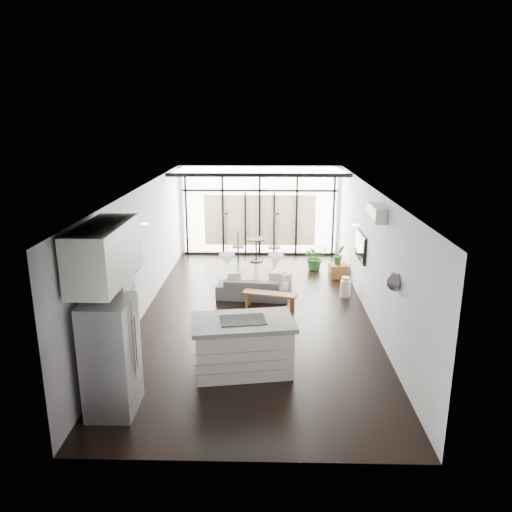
{
  "coord_description": "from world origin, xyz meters",
  "views": [
    {
      "loc": [
        0.27,
        -10.44,
        4.29
      ],
      "look_at": [
        0.0,
        0.3,
        1.25
      ],
      "focal_mm": 35.0,
      "sensor_mm": 36.0,
      "label": 1
    }
  ],
  "objects_px": {
    "island": "(243,346)",
    "sofa": "(253,285)",
    "console_bench": "(270,301)",
    "fridge": "(111,356)",
    "pouf": "(282,280)",
    "tv": "(361,247)",
    "milk_can": "(346,287)"
  },
  "relations": [
    {
      "from": "fridge",
      "to": "console_bench",
      "type": "height_order",
      "value": "fridge"
    },
    {
      "from": "milk_can",
      "to": "pouf",
      "type": "bearing_deg",
      "value": 159.11
    },
    {
      "from": "fridge",
      "to": "sofa",
      "type": "xyz_separation_m",
      "value": [
        1.93,
        4.82,
        -0.54
      ]
    },
    {
      "from": "tv",
      "to": "fridge",
      "type": "bearing_deg",
      "value": -132.78
    },
    {
      "from": "console_bench",
      "to": "fridge",
      "type": "bearing_deg",
      "value": -104.84
    },
    {
      "from": "fridge",
      "to": "pouf",
      "type": "bearing_deg",
      "value": 64.52
    },
    {
      "from": "sofa",
      "to": "pouf",
      "type": "xyz_separation_m",
      "value": [
        0.72,
        0.75,
        -0.12
      ]
    },
    {
      "from": "pouf",
      "to": "tv",
      "type": "xyz_separation_m",
      "value": [
        1.84,
        -0.72,
        1.09
      ]
    },
    {
      "from": "island",
      "to": "console_bench",
      "type": "relative_size",
      "value": 1.41
    },
    {
      "from": "sofa",
      "to": "fridge",
      "type": "bearing_deg",
      "value": 74.05
    },
    {
      "from": "milk_can",
      "to": "fridge",
      "type": "bearing_deg",
      "value": -130.15
    },
    {
      "from": "fridge",
      "to": "island",
      "type": "bearing_deg",
      "value": 33.06
    },
    {
      "from": "pouf",
      "to": "milk_can",
      "type": "relative_size",
      "value": 1.06
    },
    {
      "from": "island",
      "to": "fridge",
      "type": "height_order",
      "value": "fridge"
    },
    {
      "from": "pouf",
      "to": "tv",
      "type": "relative_size",
      "value": 0.48
    },
    {
      "from": "fridge",
      "to": "pouf",
      "type": "height_order",
      "value": "fridge"
    },
    {
      "from": "sofa",
      "to": "console_bench",
      "type": "bearing_deg",
      "value": 125.92
    },
    {
      "from": "island",
      "to": "fridge",
      "type": "xyz_separation_m",
      "value": [
        -1.88,
        -1.22,
        0.4
      ]
    },
    {
      "from": "sofa",
      "to": "tv",
      "type": "relative_size",
      "value": 1.57
    },
    {
      "from": "island",
      "to": "tv",
      "type": "height_order",
      "value": "tv"
    },
    {
      "from": "sofa",
      "to": "tv",
      "type": "xyz_separation_m",
      "value": [
        2.56,
        0.03,
        0.96
      ]
    },
    {
      "from": "tv",
      "to": "milk_can",
      "type": "bearing_deg",
      "value": 156.37
    },
    {
      "from": "sofa",
      "to": "pouf",
      "type": "height_order",
      "value": "sofa"
    },
    {
      "from": "sofa",
      "to": "console_bench",
      "type": "relative_size",
      "value": 1.4
    },
    {
      "from": "island",
      "to": "sofa",
      "type": "xyz_separation_m",
      "value": [
        0.05,
        3.6,
        -0.14
      ]
    },
    {
      "from": "island",
      "to": "tv",
      "type": "xyz_separation_m",
      "value": [
        2.61,
        3.63,
        0.83
      ]
    },
    {
      "from": "pouf",
      "to": "sofa",
      "type": "bearing_deg",
      "value": -134.04
    },
    {
      "from": "pouf",
      "to": "tv",
      "type": "bearing_deg",
      "value": -21.33
    },
    {
      "from": "sofa",
      "to": "pouf",
      "type": "distance_m",
      "value": 1.05
    },
    {
      "from": "sofa",
      "to": "tv",
      "type": "distance_m",
      "value": 2.73
    },
    {
      "from": "fridge",
      "to": "pouf",
      "type": "distance_m",
      "value": 6.2
    },
    {
      "from": "island",
      "to": "milk_can",
      "type": "distance_m",
      "value": 4.42
    }
  ]
}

